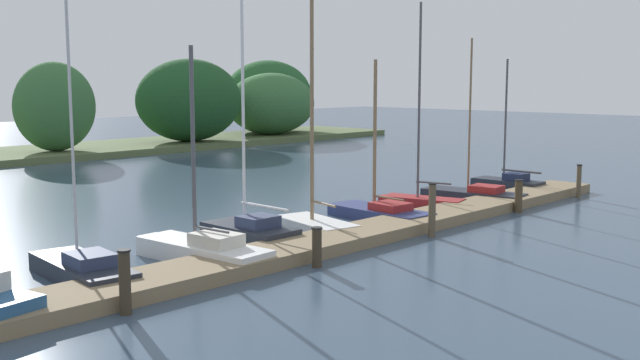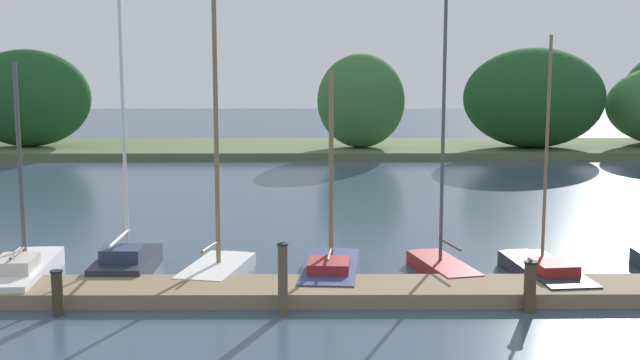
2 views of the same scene
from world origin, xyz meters
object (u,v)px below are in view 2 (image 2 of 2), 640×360
sailboat_4 (127,259)px  mooring_piling_4 (530,286)px  sailboat_3 (24,270)px  sailboat_6 (330,267)px  sailboat_8 (544,270)px  mooring_piling_3 (283,279)px  sailboat_5 (218,261)px  sailboat_7 (441,261)px  mooring_piling_2 (57,293)px

sailboat_4 → mooring_piling_4: bearing=-108.0°
sailboat_3 → sailboat_4: size_ratio=0.66×
sailboat_3 → sailboat_4: sailboat_4 is taller
sailboat_3 → mooring_piling_4: bearing=-105.4°
sailboat_6 → sailboat_8: bearing=-88.1°
sailboat_3 → sailboat_8: 13.24m
mooring_piling_3 → mooring_piling_4: mooring_piling_3 is taller
sailboat_8 → mooring_piling_4: sailboat_8 is taller
mooring_piling_3 → sailboat_5: bearing=119.8°
sailboat_6 → mooring_piling_3: 3.22m
sailboat_4 → mooring_piling_3: size_ratio=5.13×
sailboat_6 → sailboat_8: size_ratio=0.86×
sailboat_8 → sailboat_3: bearing=84.0°
sailboat_5 → mooring_piling_3: (1.82, -3.18, 0.40)m
sailboat_3 → mooring_piling_3: sailboat_3 is taller
sailboat_3 → sailboat_5: bearing=-87.4°
sailboat_3 → sailboat_7: sailboat_7 is taller
sailboat_4 → mooring_piling_4: 10.34m
mooring_piling_2 → mooring_piling_4: size_ratio=0.88×
sailboat_5 → mooring_piling_4: (7.37, -3.00, 0.17)m
sailboat_7 → sailboat_5: bearing=78.0°
sailboat_5 → sailboat_7: sailboat_5 is taller
sailboat_3 → sailboat_8: size_ratio=0.89×
sailboat_6 → mooring_piling_3: sailboat_6 is taller
sailboat_5 → mooring_piling_4: size_ratio=6.45×
sailboat_8 → sailboat_6: bearing=80.8°
sailboat_5 → mooring_piling_4: bearing=-100.0°
sailboat_3 → mooring_piling_3: (6.66, -2.60, 0.47)m
sailboat_3 → sailboat_8: sailboat_8 is taller
sailboat_4 → sailboat_8: size_ratio=1.35×
mooring_piling_3 → sailboat_8: bearing=22.5°
sailboat_5 → sailboat_6: bearing=-81.8°
sailboat_3 → sailboat_7: size_ratio=0.75×
sailboat_4 → sailboat_5: sailboat_4 is taller
sailboat_6 → mooring_piling_2: sailboat_6 is taller
sailboat_3 → mooring_piling_3: bearing=-115.5°
mooring_piling_2 → mooring_piling_4: bearing=1.0°
sailboat_4 → sailboat_7: 8.29m
sailboat_6 → mooring_piling_2: bearing=120.6°
sailboat_6 → mooring_piling_2: size_ratio=5.19×
sailboat_4 → sailboat_7: size_ratio=1.13×
sailboat_6 → mooring_piling_4: size_ratio=4.55×
sailboat_8 → sailboat_7: bearing=69.1°
sailboat_3 → mooring_piling_4: (12.22, -2.42, 0.24)m
sailboat_8 → sailboat_5: bearing=80.4°
mooring_piling_3 → sailboat_6: bearing=69.5°
mooring_piling_4 → sailboat_5: bearing=157.9°
sailboat_8 → mooring_piling_4: size_ratio=5.31×
sailboat_3 → sailboat_5: (4.85, 0.57, 0.07)m
mooring_piling_2 → sailboat_7: bearing=20.5°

